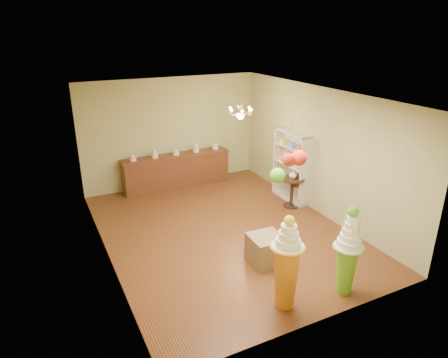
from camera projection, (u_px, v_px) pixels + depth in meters
name	position (u px, v px, depth m)	size (l,w,h in m)	color
floor	(224.00, 231.00, 8.88)	(6.50, 6.50, 0.00)	#5A3118
ceiling	(223.00, 95.00, 7.80)	(6.50, 6.50, 0.00)	silver
wall_back	(172.00, 132.00, 11.05)	(5.00, 0.04, 3.00)	tan
wall_front	(326.00, 236.00, 5.63)	(5.00, 0.04, 3.00)	tan
wall_left	(101.00, 188.00, 7.30)	(0.04, 6.50, 3.00)	tan
wall_right	(319.00, 152.00, 9.38)	(0.04, 6.50, 3.00)	tan
pedestal_green	(347.00, 258.00, 6.63)	(0.53, 0.53, 1.61)	#6EB427
pedestal_orange	(286.00, 269.00, 6.29)	(0.62, 0.62, 1.63)	orange
burlap_riser	(266.00, 250.00, 7.61)	(0.62, 0.62, 0.56)	olive
sideboard	(177.00, 170.00, 11.19)	(3.04, 0.54, 1.16)	#572D1B
shelving_unit	(291.00, 167.00, 10.19)	(0.33, 1.20, 1.80)	beige
round_table	(292.00, 188.00, 9.91)	(0.72, 0.72, 0.76)	black
vase	(293.00, 174.00, 9.78)	(0.19, 0.19, 0.20)	beige
pom_red_left	(299.00, 158.00, 6.34)	(0.25, 0.25, 0.82)	#41382F
pom_green_mid	(278.00, 176.00, 6.45)	(0.25, 0.25, 1.12)	#41382F
pom_red_right	(289.00, 160.00, 6.00)	(0.20, 0.20, 0.71)	#41382F
chandelier	(240.00, 114.00, 9.52)	(0.71, 0.71, 0.85)	#EC9653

